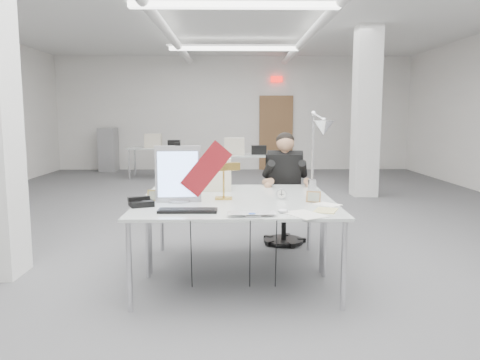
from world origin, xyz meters
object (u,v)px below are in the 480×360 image
object	(u,v)px
seated_person	(285,170)
office_chair	(284,204)
architect_lamp	(317,154)
monitor	(178,174)
desk_main	(236,209)
laptop	(252,216)
bankers_lamp	(224,183)
beige_monitor	(213,174)
desk_phone	(141,203)

from	to	relation	value
seated_person	office_chair	bearing A→B (deg)	95.85
architect_lamp	office_chair	bearing A→B (deg)	87.13
office_chair	monitor	world-z (taller)	monitor
desk_main	monitor	world-z (taller)	monitor
desk_main	monitor	xyz separation A→B (m)	(-0.52, 0.28, 0.27)
laptop	bankers_lamp	size ratio (longest dim) A/B	1.23
monitor	laptop	xyz separation A→B (m)	(0.64, -0.67, -0.24)
desk_main	seated_person	size ratio (longest dim) A/B	1.95
office_chair	seated_person	size ratio (longest dim) A/B	1.06
desk_main	beige_monitor	xyz separation A→B (m)	(-0.24, 1.02, 0.18)
seated_person	bankers_lamp	bearing A→B (deg)	-116.15
desk_main	monitor	size ratio (longest dim) A/B	3.51
office_chair	bankers_lamp	xyz separation A→B (m)	(-0.70, -1.17, 0.42)
seated_person	laptop	bearing A→B (deg)	-97.74
office_chair	monitor	xyz separation A→B (m)	(-1.11, -1.31, 0.52)
architect_lamp	bankers_lamp	bearing A→B (deg)	177.97
seated_person	architect_lamp	size ratio (longest dim) A/B	1.14
desk_phone	desk_main	bearing A→B (deg)	-28.17
seated_person	desk_phone	bearing A→B (deg)	-128.17
beige_monitor	office_chair	bearing A→B (deg)	31.24
laptop	desk_phone	distance (m)	1.05
beige_monitor	architect_lamp	size ratio (longest dim) A/B	0.44
bankers_lamp	desk_phone	xyz separation A→B (m)	(-0.71, -0.34, -0.13)
desk_phone	office_chair	bearing A→B (deg)	24.49
bankers_lamp	monitor	bearing A→B (deg)	179.20
architect_lamp	seated_person	bearing A→B (deg)	87.79
desk_main	desk_phone	size ratio (longest dim) A/B	9.15
seated_person	laptop	size ratio (longest dim) A/B	2.46
monitor	bankers_lamp	size ratio (longest dim) A/B	1.68
laptop	seated_person	bearing A→B (deg)	73.31
laptop	bankers_lamp	bearing A→B (deg)	103.11
office_chair	laptop	bearing A→B (deg)	-97.41
seated_person	architect_lamp	xyz separation A→B (m)	(0.21, -0.91, 0.26)
office_chair	desk_phone	bearing A→B (deg)	-127.21
monitor	beige_monitor	distance (m)	0.80
laptop	architect_lamp	distance (m)	1.29
seated_person	laptop	xyz separation A→B (m)	(-0.47, -1.93, -0.13)
office_chair	bankers_lamp	distance (m)	1.43
office_chair	beige_monitor	xyz separation A→B (m)	(-0.82, -0.57, 0.44)
laptop	beige_monitor	world-z (taller)	beige_monitor
seated_person	desk_phone	world-z (taller)	seated_person
bankers_lamp	beige_monitor	xyz separation A→B (m)	(-0.12, 0.60, 0.02)
seated_person	bankers_lamp	size ratio (longest dim) A/B	3.03
bankers_lamp	desk_phone	distance (m)	0.80
desk_main	bankers_lamp	world-z (taller)	bankers_lamp
laptop	beige_monitor	size ratio (longest dim) A/B	1.05
office_chair	seated_person	distance (m)	0.42
desk_main	beige_monitor	size ratio (longest dim) A/B	5.04
desk_main	bankers_lamp	size ratio (longest dim) A/B	5.91
seated_person	desk_phone	xyz separation A→B (m)	(-1.41, -1.46, -0.12)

